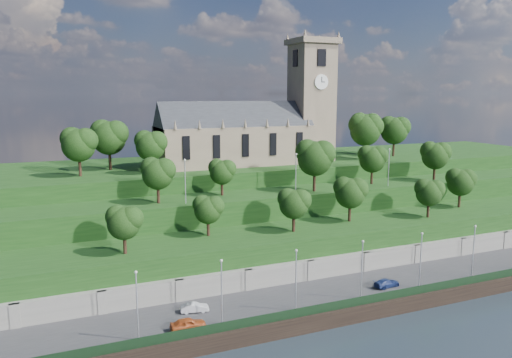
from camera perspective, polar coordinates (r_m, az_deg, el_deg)
name	(u,v)px	position (r m, az deg, el deg)	size (l,w,h in m)	color
ground	(383,317)	(71.48, 14.36, -15.02)	(320.00, 320.00, 0.00)	black
promenade	(358,294)	(75.51, 11.59, -12.71)	(160.00, 12.00, 2.00)	#2D2D30
quay_wall	(384,309)	(71.00, 14.42, -14.23)	(160.00, 0.50, 2.20)	black
fence	(382,297)	(70.88, 14.15, -12.94)	(160.00, 0.10, 1.20)	black
retaining_wall	(336,270)	(79.61, 9.16, -10.28)	(160.00, 2.10, 5.00)	slate
embankment_lower	(317,250)	(84.00, 7.00, -8.06)	(160.00, 12.00, 8.00)	#153712
embankment_upper	(288,223)	(92.75, 3.64, -5.01)	(160.00, 10.00, 12.00)	#153712
hilltop	(246,194)	(111.10, -1.18, -1.73)	(160.00, 32.00, 15.00)	#153712
church	(256,127)	(105.71, 0.00, 5.91)	(38.60, 12.35, 27.60)	#71614F
trees_lower	(338,196)	(83.79, 9.37, -1.91)	(68.86, 8.84, 7.69)	black
trees_upper	(321,160)	(92.43, 7.48, 2.20)	(61.97, 8.32, 9.48)	black
trees_hilltop	(278,132)	(106.61, 2.48, 5.37)	(76.87, 16.06, 10.09)	black
lamp_posts_promenade	(362,265)	(69.73, 12.01, -9.61)	(60.36, 0.36, 8.22)	#B2B2B7
lamp_posts_upper	(296,170)	(88.05, 4.58, 0.99)	(40.36, 0.36, 7.27)	#B2B2B7
car_left	(188,324)	(61.82, -7.77, -16.10)	(1.71, 4.25, 1.45)	#A7461B
car_middle	(195,307)	(66.26, -7.03, -14.37)	(1.26, 3.60, 1.19)	#AEADB2
car_right	(387,283)	(75.88, 14.72, -11.42)	(1.66, 4.09, 1.19)	navy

